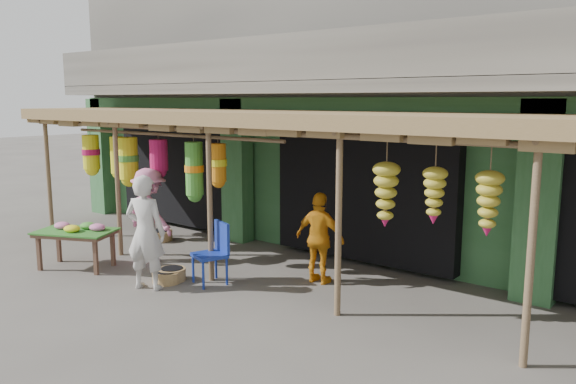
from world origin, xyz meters
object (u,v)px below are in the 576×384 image
Objects in this scene: flower_table at (77,232)px; person_front at (146,233)px; person_shopper at (149,215)px; person_vendor at (320,238)px; blue_chair at (215,249)px.

person_front is (1.89, 0.05, 0.27)m from flower_table.
person_front reaches higher than person_shopper.
person_front is 1.63m from person_shopper.
person_vendor reaches higher than flower_table.
blue_chair is at bearing -148.20° from person_front.
person_front is 2.78m from person_vendor.
flower_table is at bearing -19.89° from person_front.
person_vendor is (3.89, 1.98, 0.10)m from flower_table.
blue_chair is 1.92m from person_shopper.
person_shopper is at bearing -61.73° from person_front.
person_front reaches higher than blue_chair.
person_vendor is 3.36m from person_shopper.
flower_table is at bearing -140.20° from blue_chair.
blue_chair is (2.53, 0.92, -0.09)m from flower_table.
blue_chair is 1.14m from person_front.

